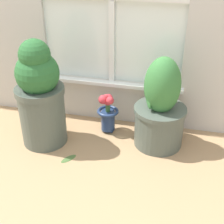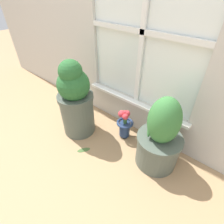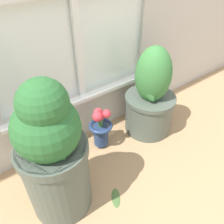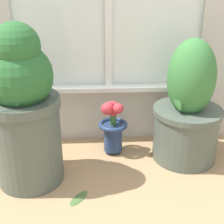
% 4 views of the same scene
% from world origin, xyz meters
% --- Properties ---
extents(ground_plane, '(10.00, 10.00, 0.00)m').
position_xyz_m(ground_plane, '(0.00, 0.00, 0.00)').
color(ground_plane, tan).
extents(potted_plant_left, '(0.30, 0.30, 0.69)m').
position_xyz_m(potted_plant_left, '(-0.36, 0.22, 0.34)').
color(potted_plant_left, '#4C564C').
rests_on(potted_plant_left, ground_plane).
extents(potted_plant_right, '(0.33, 0.33, 0.59)m').
position_xyz_m(potted_plant_right, '(0.36, 0.36, 0.25)').
color(potted_plant_right, '#4C564C').
rests_on(potted_plant_right, ground_plane).
extents(flower_vase, '(0.15, 0.15, 0.29)m').
position_xyz_m(flower_vase, '(0.01, 0.42, 0.15)').
color(flower_vase, navy).
rests_on(flower_vase, ground_plane).
extents(fallen_leaf, '(0.10, 0.12, 0.01)m').
position_xyz_m(fallen_leaf, '(-0.15, 0.07, 0.00)').
color(fallen_leaf, '#476633').
rests_on(fallen_leaf, ground_plane).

